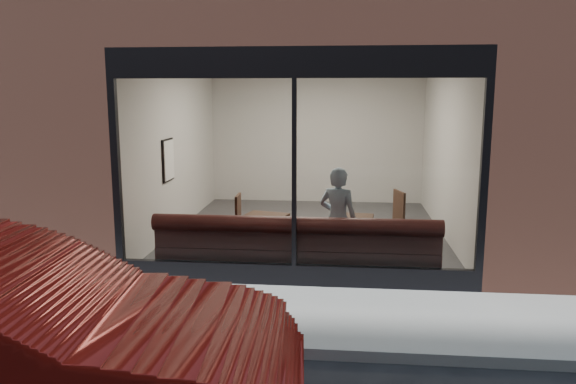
# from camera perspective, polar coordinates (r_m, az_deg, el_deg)

# --- Properties ---
(ground) EXTENTS (120.00, 120.00, 0.00)m
(ground) POSITION_cam_1_polar(r_m,az_deg,el_deg) (5.94, -1.21, -16.12)
(ground) COLOR black
(ground) RESTS_ON ground
(sidewalk_near) EXTENTS (40.00, 2.00, 0.01)m
(sidewalk_near) POSITION_cam_1_polar(r_m,az_deg,el_deg) (6.85, -0.18, -12.38)
(sidewalk_near) COLOR gray
(sidewalk_near) RESTS_ON ground
(kerb_near) EXTENTS (40.00, 0.10, 0.12)m
(kerb_near) POSITION_cam_1_polar(r_m,az_deg,el_deg) (5.87, -1.28, -15.81)
(kerb_near) COLOR gray
(kerb_near) RESTS_ON ground
(host_building_pier_left) EXTENTS (2.50, 12.00, 3.20)m
(host_building_pier_left) POSITION_cam_1_polar(r_m,az_deg,el_deg) (14.03, -12.64, 5.73)
(host_building_pier_left) COLOR brown
(host_building_pier_left) RESTS_ON ground
(host_building_pier_right) EXTENTS (2.50, 12.00, 3.20)m
(host_building_pier_right) POSITION_cam_1_polar(r_m,az_deg,el_deg) (13.68, 18.87, 5.33)
(host_building_pier_right) COLOR brown
(host_building_pier_right) RESTS_ON ground
(host_building_backfill) EXTENTS (5.00, 6.00, 3.20)m
(host_building_backfill) POSITION_cam_1_polar(r_m,az_deg,el_deg) (16.33, 3.44, 6.56)
(host_building_backfill) COLOR brown
(host_building_backfill) RESTS_ON ground
(cafe_floor) EXTENTS (6.00, 6.00, 0.00)m
(cafe_floor) POSITION_cam_1_polar(r_m,az_deg,el_deg) (10.63, 2.04, -4.03)
(cafe_floor) COLOR #2D2D30
(cafe_floor) RESTS_ON ground
(cafe_ceiling) EXTENTS (6.00, 6.00, 0.00)m
(cafe_ceiling) POSITION_cam_1_polar(r_m,az_deg,el_deg) (10.32, 2.15, 13.28)
(cafe_ceiling) COLOR white
(cafe_ceiling) RESTS_ON host_building_upper
(cafe_wall_back) EXTENTS (5.00, 0.00, 5.00)m
(cafe_wall_back) POSITION_cam_1_polar(r_m,az_deg,el_deg) (13.33, 2.92, 5.74)
(cafe_wall_back) COLOR beige
(cafe_wall_back) RESTS_ON ground
(cafe_wall_left) EXTENTS (0.00, 6.00, 6.00)m
(cafe_wall_left) POSITION_cam_1_polar(r_m,az_deg,el_deg) (10.81, -11.25, 4.52)
(cafe_wall_left) COLOR beige
(cafe_wall_left) RESTS_ON ground
(cafe_wall_right) EXTENTS (0.00, 6.00, 6.00)m
(cafe_wall_right) POSITION_cam_1_polar(r_m,az_deg,el_deg) (10.50, 15.82, 4.17)
(cafe_wall_right) COLOR beige
(cafe_wall_right) RESTS_ON ground
(storefront_kick) EXTENTS (5.00, 0.10, 0.30)m
(storefront_kick) POSITION_cam_1_polar(r_m,az_deg,el_deg) (7.77, 0.62, -8.44)
(storefront_kick) COLOR black
(storefront_kick) RESTS_ON ground
(storefront_header) EXTENTS (5.00, 0.10, 0.40)m
(storefront_header) POSITION_cam_1_polar(r_m,az_deg,el_deg) (7.37, 0.66, 13.04)
(storefront_header) COLOR black
(storefront_header) RESTS_ON host_building_upper
(storefront_mullion) EXTENTS (0.06, 0.10, 2.50)m
(storefront_mullion) POSITION_cam_1_polar(r_m,az_deg,el_deg) (7.45, 0.64, 1.83)
(storefront_mullion) COLOR black
(storefront_mullion) RESTS_ON storefront_kick
(storefront_glass) EXTENTS (4.80, 0.00, 4.80)m
(storefront_glass) POSITION_cam_1_polar(r_m,az_deg,el_deg) (7.42, 0.62, 1.79)
(storefront_glass) COLOR white
(storefront_glass) RESTS_ON storefront_kick
(banquette) EXTENTS (4.00, 0.55, 0.45)m
(banquette) POSITION_cam_1_polar(r_m,az_deg,el_deg) (8.13, 0.87, -7.04)
(banquette) COLOR #331212
(banquette) RESTS_ON cafe_floor
(person) EXTENTS (0.65, 0.53, 1.56)m
(person) POSITION_cam_1_polar(r_m,az_deg,el_deg) (8.26, 5.09, -2.82)
(person) COLOR #8DA8BC
(person) RESTS_ON cafe_floor
(cafe_table_left) EXTENTS (0.77, 0.77, 0.04)m
(cafe_table_left) POSITION_cam_1_polar(r_m,az_deg,el_deg) (8.59, -2.48, -2.55)
(cafe_table_left) COLOR black
(cafe_table_left) RESTS_ON cafe_floor
(cafe_table_right) EXTENTS (0.66, 0.66, 0.04)m
(cafe_table_right) POSITION_cam_1_polar(r_m,az_deg,el_deg) (8.57, 6.62, -2.64)
(cafe_table_right) COLOR black
(cafe_table_right) RESTS_ON cafe_floor
(cafe_chair_left) EXTENTS (0.45, 0.45, 0.04)m
(cafe_chair_left) POSITION_cam_1_polar(r_m,az_deg,el_deg) (9.49, -6.18, -4.48)
(cafe_chair_left) COLOR black
(cafe_chair_left) RESTS_ON cafe_floor
(cafe_chair_right) EXTENTS (0.57, 0.57, 0.04)m
(cafe_chair_right) POSITION_cam_1_polar(r_m,az_deg,el_deg) (9.87, 10.10, -4.00)
(cafe_chair_right) COLOR black
(cafe_chair_right) RESTS_ON cafe_floor
(wall_poster) EXTENTS (0.02, 0.52, 0.70)m
(wall_poster) POSITION_cam_1_polar(r_m,az_deg,el_deg) (10.22, -12.00, 3.19)
(wall_poster) COLOR white
(wall_poster) RESTS_ON cafe_wall_left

